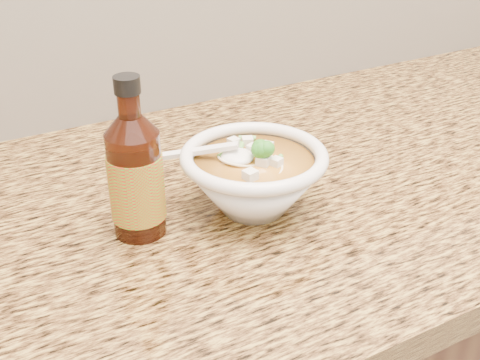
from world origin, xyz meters
TOP-DOWN VIEW (x-y plane):
  - counter_slab at (0.00, 1.68)m, footprint 4.00×0.68m
  - soup_bowl at (-0.16, 1.61)m, footprint 0.19×0.19m
  - hot_sauce_bottle at (-0.30, 1.63)m, footprint 0.07×0.07m

SIDE VIEW (x-z plane):
  - counter_slab at x=0.00m, z-range 0.86..0.90m
  - soup_bowl at x=-0.16m, z-range 0.89..1.00m
  - hot_sauce_bottle at x=-0.30m, z-range 0.88..1.07m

